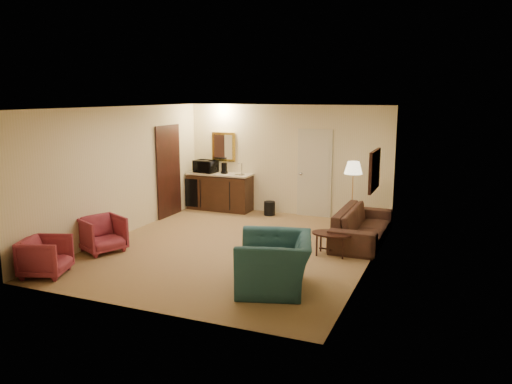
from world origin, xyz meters
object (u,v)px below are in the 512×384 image
Objects in this scene: wetbar_cabinet at (220,192)px; rose_chair_near at (102,232)px; microwave at (205,165)px; sofa at (363,220)px; teal_armchair at (275,254)px; rose_chair_far at (45,255)px; waste_bin at (269,208)px; floor_lamp at (352,195)px; coffee_maker at (224,168)px; coffee_table at (332,244)px.

rose_chair_near is (-0.47, -3.86, -0.10)m from wetbar_cabinet.
rose_chair_near is 1.30× the size of microwave.
sofa reaches higher than rose_chair_near.
teal_armchair is 2.19× the size of microwave.
rose_chair_near is at bearing -21.04° from rose_chair_far.
waste_bin is (-1.69, 4.26, -0.37)m from teal_armchair.
rose_chair_near is 1.06× the size of rose_chair_far.
floor_lamp is 3.82m from microwave.
teal_armchair reaches higher than waste_bin.
coffee_maker reaches higher than rose_chair_near.
rose_chair_far is at bearing -129.55° from floor_lamp.
sofa is at bearing 71.81° from coffee_table.
microwave is (-3.77, 0.46, 0.38)m from floor_lamp.
floor_lamp reaches higher than rose_chair_far.
coffee_table is 2.72× the size of coffee_maker.
waste_bin is 1.24× the size of coffee_maker.
microwave is at bearing -176.77° from wetbar_cabinet.
microwave is (-3.83, 2.46, 0.90)m from coffee_table.
rose_chair_far is (-3.54, -0.86, -0.19)m from teal_armchair.
coffee_maker is at bearing -26.77° from rose_chair_far.
floor_lamp is at bearing -8.02° from wetbar_cabinet.
rose_chair_far is at bearing -93.26° from teal_armchair.
coffee_maker is (-3.27, 0.49, 0.33)m from floor_lamp.
coffee_table is at bearing -88.40° from floor_lamp.
coffee_maker reaches higher than teal_armchair.
teal_armchair is 1.92m from coffee_table.
teal_armchair reaches higher than coffee_table.
rose_chair_far is at bearing -109.83° from coffee_maker.
microwave is (-0.38, -0.02, 0.65)m from wetbar_cabinet.
teal_armchair is at bearing -43.94° from microwave.
sofa is 1.07m from floor_lamp.
rose_chair_far is at bearing -95.50° from wetbar_cabinet.
rose_chair_far is at bearing -156.36° from rose_chair_near.
sofa is 3.08× the size of rose_chair_near.
floor_lamp is 3.32m from coffee_maker.
rose_chair_near is 1.00× the size of coffee_table.
sofa is 4.00× the size of microwave.
sofa is 6.73× the size of waste_bin.
microwave reaches higher than waste_bin.
rose_chair_far is 0.95× the size of coffee_table.
floor_lamp is (3.39, -0.48, 0.26)m from wetbar_cabinet.
microwave reaches higher than rose_chair_far.
rose_chair_far reaches higher than coffee_table.
waste_bin is (-2.45, 1.35, -0.27)m from sofa.
floor_lamp reaches higher than teal_armchair.
sofa is at bearing 148.53° from teal_armchair.
rose_chair_near reaches higher than waste_bin.
floor_lamp is at bearing -59.48° from rose_chair_far.
teal_armchair is at bearing -102.40° from coffee_table.
wetbar_cabinet reaches higher than rose_chair_far.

